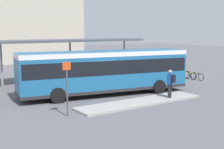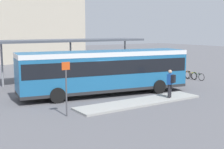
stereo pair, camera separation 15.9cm
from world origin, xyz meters
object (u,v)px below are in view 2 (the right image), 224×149
(bicycle_green, at_px, (197,76))
(bicycle_orange, at_px, (184,74))
(city_bus, at_px, (105,69))
(pedestrian_waiting, at_px, (171,82))
(platform_sign, at_px, (66,86))
(bicycle_yellow, at_px, (191,75))
(potted_planter_near_shelter, at_px, (143,70))

(bicycle_green, distance_m, bicycle_orange, 1.47)
(bicycle_orange, bearing_deg, bicycle_green, 10.60)
(city_bus, distance_m, bicycle_green, 10.20)
(pedestrian_waiting, distance_m, platform_sign, 7.16)
(city_bus, height_order, bicycle_green, city_bus)
(city_bus, xyz_separation_m, pedestrian_waiting, (2.59, -3.63, -0.61))
(bicycle_yellow, height_order, potted_planter_near_shelter, potted_planter_near_shelter)
(city_bus, relative_size, bicycle_orange, 6.79)
(city_bus, relative_size, potted_planter_near_shelter, 8.31)
(city_bus, relative_size, bicycle_yellow, 7.23)
(bicycle_green, height_order, potted_planter_near_shelter, potted_planter_near_shelter)
(city_bus, bearing_deg, potted_planter_near_shelter, 41.04)
(bicycle_orange, distance_m, platform_sign, 15.62)
(pedestrian_waiting, height_order, bicycle_yellow, pedestrian_waiting)
(bicycle_green, bearing_deg, bicycle_orange, 3.30)
(bicycle_yellow, height_order, platform_sign, platform_sign)
(city_bus, height_order, bicycle_yellow, city_bus)
(platform_sign, bearing_deg, bicycle_orange, 21.09)
(bicycle_green, xyz_separation_m, potted_planter_near_shelter, (-3.36, 3.39, 0.41))
(platform_sign, bearing_deg, pedestrian_waiting, -1.16)
(bicycle_orange, relative_size, platform_sign, 0.62)
(bicycle_yellow, xyz_separation_m, platform_sign, (-14.57, -4.87, 1.20))
(bicycle_yellow, xyz_separation_m, bicycle_orange, (-0.03, 0.73, 0.02))
(pedestrian_waiting, distance_m, bicycle_green, 8.66)
(platform_sign, bearing_deg, potted_planter_near_shelter, 33.74)
(pedestrian_waiting, bearing_deg, city_bus, 13.02)
(bicycle_yellow, relative_size, bicycle_orange, 0.94)
(pedestrian_waiting, xyz_separation_m, platform_sign, (-7.15, 0.14, 0.41))
(pedestrian_waiting, relative_size, bicycle_green, 1.17)
(potted_planter_near_shelter, xyz_separation_m, platform_sign, (-11.27, -7.53, 0.81))
(city_bus, bearing_deg, pedestrian_waiting, -44.54)
(bicycle_green, distance_m, platform_sign, 15.26)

